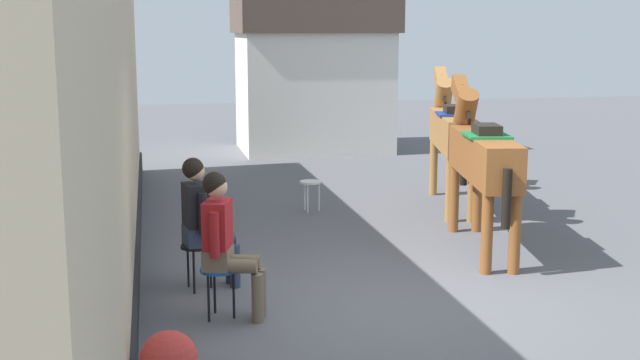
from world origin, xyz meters
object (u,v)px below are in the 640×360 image
Objects in this scene: seated_visitor_far at (202,216)px; saddled_horse_near at (481,156)px; seated_visitor_near at (225,238)px; spare_stool_white at (310,185)px; saddled_horse_far at (452,131)px.

saddled_horse_near reaches higher than seated_visitor_far.
seated_visitor_near is 3.02× the size of spare_stool_white.
seated_visitor_near is 4.68m from spare_stool_white.
saddled_horse_far is 6.42× the size of spare_stool_white.
saddled_horse_far is at bearing 48.47° from seated_visitor_near.
seated_visitor_near is 3.82m from saddled_horse_near.
seated_visitor_near is 0.94m from seated_visitor_far.
saddled_horse_far is (3.84, 4.34, 0.38)m from seated_visitor_near.
seated_visitor_near is 0.47× the size of saddled_horse_far.
saddled_horse_near reaches higher than seated_visitor_near.
spare_stool_white is (1.66, 4.36, -0.38)m from seated_visitor_near.
saddled_horse_near is at bearing -102.50° from saddled_horse_far.
seated_visitor_far is at bearing -117.81° from spare_stool_white.
saddled_horse_near is 6.46× the size of spare_stool_white.
saddled_horse_far reaches higher than seated_visitor_near.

